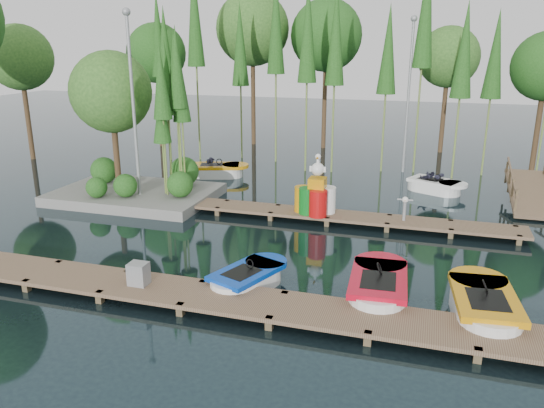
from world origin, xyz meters
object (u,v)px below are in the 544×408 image
(island, at_px, (127,119))
(drum_cluster, at_px, (318,197))
(boat_blue, at_px, (248,279))
(boat_red, at_px, (378,288))
(yellow_barrel, at_px, (303,199))
(boat_yellow_far, at_px, (217,170))
(utility_cabinet, at_px, (139,274))

(island, distance_m, drum_cluster, 8.26)
(boat_blue, distance_m, boat_red, 3.28)
(boat_red, relative_size, yellow_barrel, 3.36)
(boat_yellow_far, xyz_separation_m, drum_cluster, (5.92, -5.14, 0.63))
(island, height_order, boat_yellow_far, island)
(utility_cabinet, bearing_deg, boat_blue, 25.77)
(boat_yellow_far, bearing_deg, boat_red, -48.73)
(boat_blue, relative_size, boat_red, 0.88)
(boat_yellow_far, relative_size, yellow_barrel, 3.35)
(island, distance_m, boat_blue, 10.29)
(boat_blue, height_order, boat_yellow_far, boat_yellow_far)
(yellow_barrel, bearing_deg, utility_cabinet, -109.39)
(boat_red, bearing_deg, utility_cabinet, -168.23)
(utility_cabinet, distance_m, drum_cluster, 7.49)
(island, height_order, boat_red, island)
(boat_red, height_order, drum_cluster, drum_cluster)
(boat_blue, distance_m, yellow_barrel, 5.84)
(boat_red, height_order, boat_yellow_far, boat_yellow_far)
(utility_cabinet, xyz_separation_m, drum_cluster, (3.02, 6.84, 0.34))
(island, distance_m, boat_red, 12.62)
(utility_cabinet, height_order, drum_cluster, drum_cluster)
(yellow_barrel, bearing_deg, island, 173.85)
(island, height_order, drum_cluster, island)
(utility_cabinet, xyz_separation_m, yellow_barrel, (2.46, 7.00, 0.17))
(yellow_barrel, distance_m, drum_cluster, 0.60)
(boat_yellow_far, height_order, drum_cluster, drum_cluster)
(utility_cabinet, bearing_deg, boat_yellow_far, 103.61)
(yellow_barrel, bearing_deg, boat_blue, -90.21)
(island, xyz_separation_m, drum_cluster, (7.89, -0.95, -2.26))
(yellow_barrel, xyz_separation_m, drum_cluster, (0.55, -0.16, 0.17))
(utility_cabinet, bearing_deg, boat_red, 15.14)
(boat_red, distance_m, yellow_barrel, 6.36)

